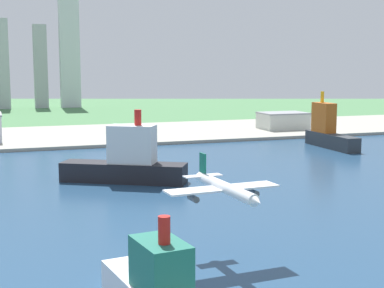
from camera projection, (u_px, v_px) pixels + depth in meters
The scene contains 7 objects.
ground_plane at pixel (101, 183), 279.99m from camera, with size 2400.00×2400.00×0.00m, color #477A4A.
water_bay at pixel (128, 213), 223.88m from camera, with size 840.00×360.00×0.15m, color navy.
industrial_pier at pixel (58, 136), 457.49m from camera, with size 840.00×140.00×2.50m, color #9C9A8D.
airplane_landing at pixel (225, 188), 162.25m from camera, with size 34.16×38.03×11.01m.
cargo_ship at pixel (127, 162), 281.39m from camera, with size 60.85×43.37×35.91m.
container_barge at pixel (328, 131), 402.51m from camera, with size 11.39×55.85×38.87m.
warehouse_annex at pixel (283, 121), 498.23m from camera, with size 39.52×28.78×14.47m.
Camera 1 is at (-48.60, 25.87, 57.10)m, focal length 53.57 mm.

